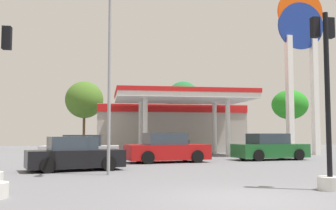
{
  "coord_description": "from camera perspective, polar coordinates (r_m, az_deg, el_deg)",
  "views": [
    {
      "loc": [
        -3.28,
        -9.0,
        1.5
      ],
      "look_at": [
        0.77,
        16.26,
        3.4
      ],
      "focal_mm": 42.39,
      "sensor_mm": 36.0,
      "label": 1
    }
  ],
  "objects": [
    {
      "name": "car_4",
      "position": [
        21.9,
        -12.44,
        -6.32
      ],
      "size": [
        4.19,
        2.04,
        1.47
      ],
      "color": "black",
      "rests_on": "ground"
    },
    {
      "name": "car_2",
      "position": [
        24.23,
        14.42,
        -6.0
      ],
      "size": [
        4.56,
        2.5,
        1.55
      ],
      "color": "black",
      "rests_on": "ground"
    },
    {
      "name": "car_3",
      "position": [
        21.42,
        -0.17,
        -6.34
      ],
      "size": [
        4.66,
        2.61,
        1.58
      ],
      "color": "black",
      "rests_on": "ground"
    },
    {
      "name": "corner_streetlamp",
      "position": [
        15.01,
        -8.4,
        5.94
      ],
      "size": [
        0.24,
        1.48,
        6.88
      ],
      "color": "gray",
      "rests_on": "ground"
    },
    {
      "name": "station_pole_sign",
      "position": [
        31.62,
        18.6,
        7.55
      ],
      "size": [
        3.56,
        0.56,
        12.51
      ],
      "color": "white",
      "rests_on": "ground"
    },
    {
      "name": "gas_station",
      "position": [
        34.06,
        0.25,
        -3.02
      ],
      "size": [
        12.23,
        12.59,
        4.58
      ],
      "color": "#ADA89E",
      "rests_on": "ground"
    },
    {
      "name": "car_0",
      "position": [
        17.08,
        -13.27,
        -7.02
      ],
      "size": [
        4.22,
        2.63,
        1.41
      ],
      "color": "black",
      "rests_on": "ground"
    },
    {
      "name": "traffic_signal_0",
      "position": [
        11.65,
        21.95,
        -2.44
      ],
      "size": [
        0.66,
        0.69,
        4.87
      ],
      "color": "silver",
      "rests_on": "ground"
    },
    {
      "name": "tree_2",
      "position": [
        39.01,
        2.2,
        0.95
      ],
      "size": [
        3.26,
        3.26,
        6.7
      ],
      "color": "brown",
      "rests_on": "ground"
    },
    {
      "name": "tree_3",
      "position": [
        43.32,
        17.12,
        0.01
      ],
      "size": [
        3.74,
        3.74,
        6.15
      ],
      "color": "brown",
      "rests_on": "ground"
    },
    {
      "name": "tree_1",
      "position": [
        40.49,
        -11.94,
        0.72
      ],
      "size": [
        3.76,
        3.76,
        6.79
      ],
      "color": "brown",
      "rests_on": "ground"
    },
    {
      "name": "ground_plane",
      "position": [
        9.7,
        11.06,
        -13.05
      ],
      "size": [
        90.0,
        90.0,
        0.0
      ],
      "primitive_type": "plane",
      "color": "slate",
      "rests_on": "ground"
    }
  ]
}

